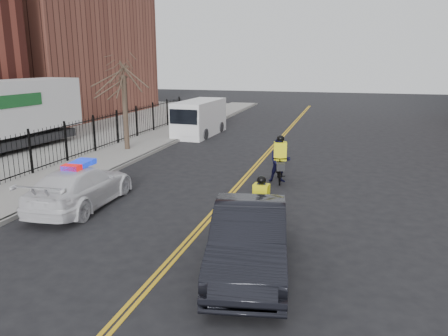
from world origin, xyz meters
TOP-DOWN VIEW (x-y plane):
  - ground at (0.00, 0.00)m, footprint 120.00×120.00m
  - center_line_left at (-0.08, 8.00)m, footprint 0.10×60.00m
  - center_line_right at (0.08, 8.00)m, footprint 0.10×60.00m
  - sidewalk at (-7.50, 8.00)m, footprint 3.00×60.00m
  - curb at (-6.00, 8.00)m, footprint 0.20×60.00m
  - iron_fence at (-9.00, 8.00)m, footprint 0.12×28.00m
  - warehouse_far at (-23.00, 24.00)m, footprint 14.00×18.00m
  - street_tree at (-7.60, 10.00)m, footprint 3.20×3.20m
  - police_cruiser at (-4.61, 1.08)m, footprint 2.24×4.98m
  - dark_sedan at (1.99, -1.95)m, footprint 2.52×5.13m
  - cargo_van at (-5.51, 16.14)m, footprint 2.30×5.60m
  - cyclist_near at (1.81, 0.48)m, footprint 0.79×1.80m
  - cyclist_far at (1.51, 6.04)m, footprint 1.00×2.03m

SIDE VIEW (x-z plane):
  - ground at x=0.00m, z-range 0.00..0.00m
  - center_line_left at x=-0.08m, z-range 0.00..0.01m
  - center_line_right at x=0.08m, z-range 0.00..0.01m
  - sidewalk at x=-7.50m, z-range 0.00..0.15m
  - curb at x=-6.00m, z-range 0.00..0.15m
  - cyclist_near at x=1.81m, z-range -0.26..1.46m
  - police_cruiser at x=-4.61m, z-range -0.07..1.50m
  - cyclist_far at x=1.51m, z-range -0.21..1.77m
  - dark_sedan at x=1.99m, z-range 0.00..1.62m
  - iron_fence at x=-9.00m, z-range 0.00..2.00m
  - cargo_van at x=-5.51m, z-range -0.03..2.29m
  - street_tree at x=-7.60m, z-range 1.13..5.93m
  - warehouse_far at x=-23.00m, z-range 0.00..14.00m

